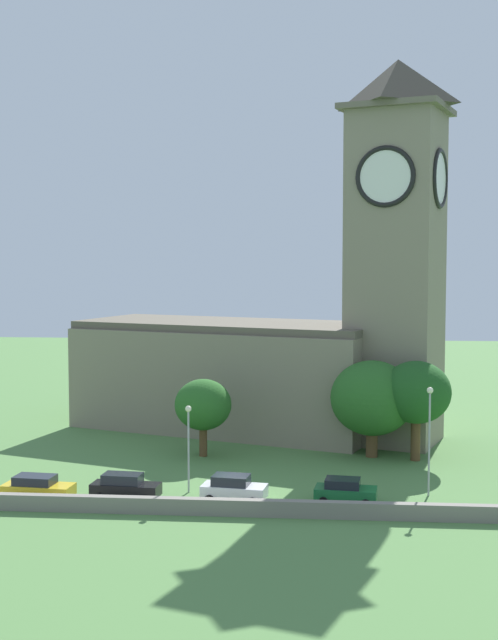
% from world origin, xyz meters
% --- Properties ---
extents(ground_plane, '(200.00, 200.00, 0.00)m').
position_xyz_m(ground_plane, '(0.00, 15.00, 0.00)').
color(ground_plane, '#517F42').
extents(church, '(36.38, 21.55, 33.58)m').
position_xyz_m(church, '(2.30, 23.60, 9.19)').
color(church, gray).
rests_on(church, ground).
extents(quay_barrier, '(58.11, 0.70, 1.06)m').
position_xyz_m(quay_barrier, '(0.00, -3.17, 0.53)').
color(quay_barrier, gray).
rests_on(quay_barrier, ground).
extents(car_yellow, '(4.94, 2.58, 1.64)m').
position_xyz_m(car_yellow, '(-13.28, -0.67, 0.83)').
color(car_yellow, gold).
rests_on(car_yellow, ground).
extents(car_black, '(4.79, 2.36, 1.81)m').
position_xyz_m(car_black, '(-7.30, -0.31, 0.92)').
color(car_black, black).
rests_on(car_black, ground).
extents(car_white, '(4.54, 2.70, 1.83)m').
position_xyz_m(car_white, '(0.10, -0.15, 0.93)').
color(car_white, silver).
rests_on(car_white, ground).
extents(car_green, '(4.30, 2.64, 1.65)m').
position_xyz_m(car_green, '(7.58, 0.30, 0.83)').
color(car_green, '#1E6B38').
rests_on(car_green, ground).
extents(streetlamp_west_mid, '(0.44, 0.44, 6.15)m').
position_xyz_m(streetlamp_west_mid, '(-3.28, 1.97, 4.18)').
color(streetlamp_west_mid, '#9EA0A5').
rests_on(streetlamp_west_mid, ground).
extents(streetlamp_central, '(0.44, 0.44, 7.57)m').
position_xyz_m(streetlamp_central, '(13.40, 2.61, 5.00)').
color(streetlamp_central, '#9EA0A5').
rests_on(streetlamp_central, ground).
extents(tree_by_tower, '(4.71, 4.71, 6.43)m').
position_xyz_m(tree_by_tower, '(-3.80, 13.03, 4.28)').
color(tree_by_tower, brown).
rests_on(tree_by_tower, ground).
extents(tree_riverside_east, '(5.64, 5.64, 8.13)m').
position_xyz_m(tree_riverside_east, '(13.57, 13.01, 5.54)').
color(tree_riverside_east, brown).
rests_on(tree_riverside_east, ground).
extents(tree_riverside_west, '(6.88, 6.88, 8.01)m').
position_xyz_m(tree_riverside_west, '(10.12, 13.99, 4.88)').
color(tree_riverside_west, brown).
rests_on(tree_riverside_west, ground).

